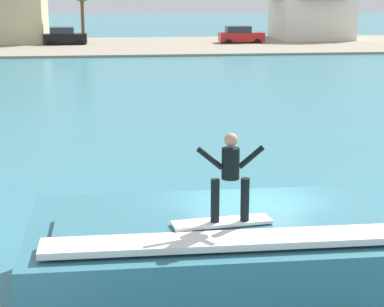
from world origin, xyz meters
The scene contains 8 objects.
ground_plane centered at (0.00, 0.00, 0.00)m, with size 260.00×260.00×0.00m, color teal.
wave_crest centered at (-0.94, -1.22, 0.77)m, with size 7.06×4.11×1.63m.
surfboard centered at (-0.91, -1.82, 1.66)m, with size 1.86×0.67×0.06m.
surfer centered at (-0.77, -1.86, 2.60)m, with size 1.23×0.32×1.63m.
shoreline_bank centered at (0.00, 53.39, 0.10)m, with size 120.00×19.47×0.20m.
car_near_shore centered at (-7.20, 54.92, 0.95)m, with size 4.09×2.32×1.86m.
car_far_shore centered at (10.17, 54.54, 0.95)m, with size 4.45×2.13×1.86m.
house_gabled_white centered at (18.75, 59.33, 3.58)m, with size 9.77×9.77×6.48m.
Camera 1 is at (-2.83, -13.38, 5.85)m, focal length 63.77 mm.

